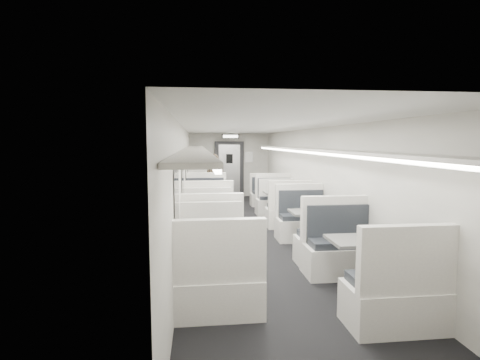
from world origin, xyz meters
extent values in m
cube|color=black|center=(0.00, 0.00, -0.06)|extent=(3.00, 12.00, 0.12)
cube|color=silver|center=(0.00, 0.00, 2.46)|extent=(3.00, 12.00, 0.12)
cube|color=silver|center=(0.00, 6.06, 1.20)|extent=(3.00, 0.12, 2.40)
cube|color=silver|center=(0.00, -6.06, 1.20)|extent=(3.00, 0.12, 2.40)
cube|color=silver|center=(-1.56, 0.00, 1.20)|extent=(0.12, 12.00, 2.40)
cube|color=silver|center=(1.56, 0.00, 1.20)|extent=(0.12, 12.00, 2.40)
cube|color=white|center=(-1.00, 2.88, 0.23)|extent=(1.07, 0.60, 0.46)
cube|color=#23292F|center=(-1.00, 2.91, 0.51)|extent=(0.95, 0.48, 0.10)
cube|color=white|center=(-1.00, 2.66, 0.81)|extent=(1.07, 0.12, 0.71)
cube|color=white|center=(-1.00, 4.46, 0.23)|extent=(1.07, 0.60, 0.46)
cube|color=#23292F|center=(-1.00, 4.43, 0.51)|extent=(0.95, 0.48, 0.10)
cube|color=white|center=(-1.00, 4.67, 0.81)|extent=(1.07, 0.12, 0.71)
cylinder|color=#BDBDC0|center=(-1.00, 3.67, 0.35)|extent=(0.10, 0.10, 0.70)
cylinder|color=#BDBDC0|center=(-1.00, 3.67, 0.02)|extent=(0.36, 0.36, 0.03)
cube|color=slate|center=(-1.00, 3.67, 0.74)|extent=(0.89, 0.61, 0.04)
cube|color=white|center=(-1.00, 0.22, 0.24)|extent=(1.14, 0.64, 0.49)
cube|color=#23292F|center=(-1.00, 0.25, 0.54)|extent=(1.01, 0.51, 0.11)
cube|color=white|center=(-1.00, -0.01, 0.86)|extent=(1.14, 0.13, 0.75)
cube|color=white|center=(-1.00, 1.90, 0.24)|extent=(1.14, 0.64, 0.49)
cube|color=#23292F|center=(-1.00, 1.87, 0.54)|extent=(1.01, 0.51, 0.11)
cube|color=white|center=(-1.00, 2.14, 0.86)|extent=(1.14, 0.13, 0.75)
cylinder|color=#BDBDC0|center=(-1.00, 1.06, 0.37)|extent=(0.11, 0.11, 0.74)
cylinder|color=#BDBDC0|center=(-1.00, 1.06, 0.02)|extent=(0.39, 0.39, 0.03)
cube|color=slate|center=(-1.00, 1.06, 0.79)|extent=(0.95, 0.65, 0.04)
cube|color=white|center=(-1.00, -1.85, 0.22)|extent=(1.02, 0.57, 0.43)
cube|color=#23292F|center=(-1.00, -1.82, 0.48)|extent=(0.90, 0.45, 0.10)
cube|color=white|center=(-1.00, -2.05, 0.77)|extent=(1.02, 0.12, 0.67)
cube|color=white|center=(-1.00, -0.35, 0.22)|extent=(1.02, 0.57, 0.43)
cube|color=#23292F|center=(-1.00, -0.38, 0.48)|extent=(0.90, 0.45, 0.10)
cube|color=white|center=(-1.00, -0.14, 0.77)|extent=(1.02, 0.12, 0.67)
cylinder|color=#BDBDC0|center=(-1.00, -1.10, 0.33)|extent=(0.10, 0.10, 0.66)
cylinder|color=#BDBDC0|center=(-1.00, -1.10, 0.01)|extent=(0.35, 0.35, 0.03)
cube|color=slate|center=(-1.00, -1.10, 0.70)|extent=(0.85, 0.58, 0.04)
cube|color=white|center=(-1.00, -3.78, 0.24)|extent=(1.12, 0.63, 0.48)
cube|color=#23292F|center=(-1.00, -3.75, 0.53)|extent=(1.00, 0.50, 0.11)
cube|color=white|center=(-1.00, -4.01, 0.85)|extent=(1.12, 0.13, 0.74)
cube|color=white|center=(-1.00, -2.12, 0.24)|extent=(1.12, 0.63, 0.48)
cube|color=#23292F|center=(-1.00, -2.16, 0.53)|extent=(1.00, 0.50, 0.11)
cube|color=white|center=(-1.00, -1.90, 0.85)|extent=(1.12, 0.13, 0.74)
cylinder|color=#BDBDC0|center=(-1.00, -2.95, 0.37)|extent=(0.11, 0.11, 0.73)
cylinder|color=#BDBDC0|center=(-1.00, -2.95, 0.02)|extent=(0.38, 0.38, 0.03)
cube|color=slate|center=(-1.00, -2.95, 0.77)|extent=(0.93, 0.64, 0.04)
cube|color=white|center=(1.00, 2.38, 0.20)|extent=(0.96, 0.54, 0.41)
cube|color=#23292F|center=(1.00, 2.41, 0.45)|extent=(0.85, 0.43, 0.09)
cube|color=white|center=(1.00, 2.19, 0.73)|extent=(0.96, 0.11, 0.64)
cube|color=white|center=(1.00, 3.80, 0.20)|extent=(0.96, 0.54, 0.41)
cube|color=#23292F|center=(1.00, 3.77, 0.45)|extent=(0.85, 0.43, 0.09)
cube|color=white|center=(1.00, 3.99, 0.73)|extent=(0.96, 0.11, 0.64)
cylinder|color=#BDBDC0|center=(1.00, 3.09, 0.31)|extent=(0.09, 0.09, 0.63)
cylinder|color=#BDBDC0|center=(1.00, 3.09, 0.01)|extent=(0.33, 0.33, 0.03)
cube|color=slate|center=(1.00, 3.09, 0.66)|extent=(0.80, 0.54, 0.04)
cube|color=white|center=(1.00, 0.70, 0.23)|extent=(1.08, 0.60, 0.46)
cube|color=#23292F|center=(1.00, 0.73, 0.51)|extent=(0.96, 0.48, 0.10)
cube|color=white|center=(1.00, 0.49, 0.81)|extent=(1.08, 0.12, 0.71)
cube|color=white|center=(1.00, 2.29, 0.23)|extent=(1.08, 0.60, 0.46)
cube|color=#23292F|center=(1.00, 2.26, 0.51)|extent=(0.96, 0.48, 0.10)
cube|color=white|center=(1.00, 2.51, 0.81)|extent=(1.08, 0.12, 0.71)
cylinder|color=#BDBDC0|center=(1.00, 1.50, 0.35)|extent=(0.10, 0.10, 0.70)
cylinder|color=#BDBDC0|center=(1.00, 1.50, 0.02)|extent=(0.37, 0.37, 0.03)
cube|color=slate|center=(1.00, 1.50, 0.74)|extent=(0.89, 0.61, 0.04)
cube|color=white|center=(1.00, -2.14, 0.23)|extent=(1.09, 0.61, 0.46)
cube|color=#23292F|center=(1.00, -2.11, 0.51)|extent=(0.97, 0.48, 0.10)
cube|color=white|center=(1.00, -2.36, 0.82)|extent=(1.09, 0.12, 0.72)
cube|color=white|center=(1.00, -0.53, 0.23)|extent=(1.09, 0.61, 0.46)
cube|color=#23292F|center=(1.00, -0.57, 0.51)|extent=(0.97, 0.48, 0.10)
cube|color=white|center=(1.00, -0.31, 0.82)|extent=(1.09, 0.12, 0.72)
cylinder|color=#BDBDC0|center=(1.00, -1.34, 0.35)|extent=(0.10, 0.10, 0.71)
cylinder|color=#BDBDC0|center=(1.00, -1.34, 0.02)|extent=(0.37, 0.37, 0.03)
cube|color=slate|center=(1.00, -1.34, 0.75)|extent=(0.90, 0.62, 0.04)
cube|color=white|center=(1.00, -4.34, 0.24)|extent=(1.13, 0.63, 0.48)
cube|color=#23292F|center=(1.00, -4.31, 0.53)|extent=(1.00, 0.50, 0.11)
cube|color=white|center=(1.00, -4.57, 0.85)|extent=(1.13, 0.13, 0.75)
cube|color=white|center=(1.00, -2.68, 0.24)|extent=(1.13, 0.63, 0.48)
cube|color=#23292F|center=(1.00, -2.71, 0.53)|extent=(1.00, 0.50, 0.11)
cube|color=white|center=(1.00, -2.45, 0.85)|extent=(1.13, 0.13, 0.75)
cylinder|color=#BDBDC0|center=(1.00, -3.51, 0.37)|extent=(0.11, 0.11, 0.74)
cylinder|color=#BDBDC0|center=(1.00, -3.51, 0.02)|extent=(0.38, 0.38, 0.03)
cube|color=slate|center=(1.00, -3.51, 0.78)|extent=(0.94, 0.64, 0.04)
imported|color=black|center=(-0.70, 3.10, 0.86)|extent=(0.72, 0.58, 1.73)
cube|color=black|center=(-1.49, 3.40, 1.35)|extent=(0.02, 1.18, 0.84)
cube|color=black|center=(-1.49, 1.20, 1.35)|extent=(0.02, 1.18, 0.84)
cube|color=black|center=(-1.49, -1.00, 1.35)|extent=(0.02, 1.18, 0.84)
cube|color=black|center=(-1.49, -3.20, 1.35)|extent=(0.02, 1.18, 0.84)
cube|color=white|center=(-1.26, -0.30, 1.92)|extent=(0.46, 10.40, 0.05)
cube|color=white|center=(-1.06, -0.30, 1.87)|extent=(0.05, 10.20, 0.04)
cube|color=white|center=(1.26, -0.30, 1.92)|extent=(0.46, 10.40, 0.05)
cube|color=white|center=(1.06, -0.30, 1.87)|extent=(0.05, 10.20, 0.04)
cube|color=black|center=(0.00, 5.94, 1.05)|extent=(1.10, 0.10, 2.10)
cube|color=#BDBDC0|center=(0.00, 5.91, 1.00)|extent=(0.80, 0.05, 1.95)
cube|color=black|center=(0.00, 5.87, 1.45)|extent=(0.25, 0.02, 0.35)
cube|color=black|center=(0.00, 5.45, 2.28)|extent=(0.62, 0.10, 0.16)
cube|color=white|center=(0.00, 5.39, 2.28)|extent=(0.54, 0.02, 0.10)
cube|color=white|center=(0.75, 5.92, 1.50)|extent=(0.32, 0.02, 0.40)
camera|label=1|loc=(-1.22, -8.18, 2.10)|focal=28.00mm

